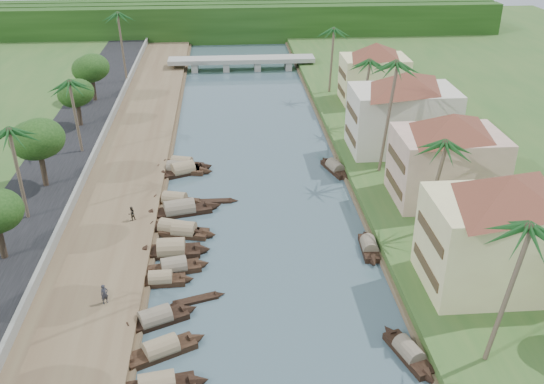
{
  "coord_description": "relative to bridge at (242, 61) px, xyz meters",
  "views": [
    {
      "loc": [
        -3.29,
        -43.38,
        31.7
      ],
      "look_at": [
        1.37,
        15.24,
        2.0
      ],
      "focal_mm": 40.0,
      "sensor_mm": 36.0,
      "label": 1
    }
  ],
  "objects": [
    {
      "name": "right_bank",
      "position": [
        19.0,
        -52.0,
        -1.12
      ],
      "size": [
        16.0,
        180.0,
        1.2
      ],
      "primitive_type": "cube",
      "color": "#2D5421",
      "rests_on": "ground"
    },
    {
      "name": "sampan_8",
      "position": [
        -7.99,
        -61.79,
        -1.31
      ],
      "size": [
        7.04,
        3.26,
        2.14
      ],
      "rotation": [
        0.0,
        0.0,
        -0.25
      ],
      "color": "black",
      "rests_on": "ground"
    },
    {
      "name": "sampan_2",
      "position": [
        -8.83,
        -79.41,
        -1.31
      ],
      "size": [
        7.37,
        4.6,
        2.0
      ],
      "rotation": [
        0.0,
        0.0,
        0.45
      ],
      "color": "black",
      "rests_on": "ground"
    },
    {
      "name": "building_mid",
      "position": [
        19.99,
        -58.0,
        4.41
      ],
      "size": [
        14.11,
        14.11,
        9.7
      ],
      "color": "beige",
      "rests_on": "right_bank"
    },
    {
      "name": "tree_6",
      "position": [
        24.0,
        -41.59,
        4.18
      ],
      "size": [
        4.68,
        4.68,
        6.71
      ],
      "color": "#413225",
      "rests_on": "ground"
    },
    {
      "name": "sampan_9",
      "position": [
        -8.71,
        -57.22,
        -1.3
      ],
      "size": [
        9.69,
        3.98,
        2.38
      ],
      "rotation": [
        0.0,
        0.0,
        0.23
      ],
      "color": "black",
      "rests_on": "ground"
    },
    {
      "name": "building_distant",
      "position": [
        19.99,
        -24.0,
        4.16
      ],
      "size": [
        12.62,
        12.62,
        9.2
      ],
      "color": "beige",
      "rests_on": "right_bank"
    },
    {
      "name": "person_far",
      "position": [
        -13.43,
        -59.69,
        -0.14
      ],
      "size": [
        0.96,
        0.95,
        1.56
      ],
      "primitive_type": "imported",
      "rotation": [
        0.0,
        0.0,
        3.91
      ],
      "color": "#312A22",
      "rests_on": "left_bank"
    },
    {
      "name": "sampan_15",
      "position": [
        10.09,
        -66.2,
        -1.32
      ],
      "size": [
        1.71,
        6.54,
        1.8
      ],
      "rotation": [
        0.0,
        0.0,
        1.52
      ],
      "color": "black",
      "rests_on": "ground"
    },
    {
      "name": "tree_5",
      "position": [
        -24.0,
        -20.96,
        4.73
      ],
      "size": [
        5.07,
        5.07,
        7.22
      ],
      "color": "#413225",
      "rests_on": "ground"
    },
    {
      "name": "tree_4",
      "position": [
        -24.0,
        -32.31,
        4.28
      ],
      "size": [
        4.44,
        4.44,
        6.52
      ],
      "color": "#413225",
      "rests_on": "ground"
    },
    {
      "name": "sampan_16",
      "position": [
        9.97,
        -47.67,
        -1.32
      ],
      "size": [
        3.46,
        7.45,
        1.85
      ],
      "rotation": [
        0.0,
        0.0,
        1.87
      ],
      "color": "black",
      "rests_on": "ground"
    },
    {
      "name": "palm_3",
      "position": [
        16.0,
        -34.54,
        8.44
      ],
      "size": [
        3.2,
        3.2,
        10.72
      ],
      "color": "brown",
      "rests_on": "ground"
    },
    {
      "name": "sampan_10",
      "position": [
        -9.38,
        -54.93,
        -1.31
      ],
      "size": [
        7.61,
        3.52,
        2.08
      ],
      "rotation": [
        0.0,
        0.0,
        -0.27
      ],
      "color": "black",
      "rests_on": "ground"
    },
    {
      "name": "sampan_6",
      "position": [
        -8.59,
        -68.3,
        -1.31
      ],
      "size": [
        6.94,
        2.92,
        2.05
      ],
      "rotation": [
        0.0,
        0.0,
        0.21
      ],
      "color": "black",
      "rests_on": "ground"
    },
    {
      "name": "canoe_2",
      "position": [
        -5.21,
        -54.86,
        -1.62
      ],
      "size": [
        5.96,
        0.89,
        0.87
      ],
      "rotation": [
        0.0,
        0.0,
        -0.0
      ],
      "color": "black",
      "rests_on": "ground"
    },
    {
      "name": "left_bank",
      "position": [
        -16.0,
        -52.0,
        -1.32
      ],
      "size": [
        10.0,
        180.0,
        0.8
      ],
      "primitive_type": "cube",
      "color": "brown",
      "rests_on": "ground"
    },
    {
      "name": "palm_8",
      "position": [
        -20.5,
        -10.5,
        10.89
      ],
      "size": [
        3.2,
        3.2,
        13.06
      ],
      "color": "brown",
      "rests_on": "ground"
    },
    {
      "name": "palm_2",
      "position": [
        15.0,
        -50.49,
        12.24
      ],
      "size": [
        3.2,
        3.2,
        14.67
      ],
      "color": "brown",
      "rests_on": "ground"
    },
    {
      "name": "sampan_4",
      "position": [
        -9.66,
        -70.15,
        -1.32
      ],
      "size": [
        6.13,
        1.62,
        1.8
      ],
      "rotation": [
        0.0,
        0.0,
        0.03
      ],
      "color": "black",
      "rests_on": "ground"
    },
    {
      "name": "ground",
      "position": [
        -0.0,
        -72.0,
        -1.72
      ],
      "size": [
        220.0,
        220.0,
        0.0
      ],
      "primitive_type": "plane",
      "color": "#3C525A",
      "rests_on": "ground"
    },
    {
      "name": "treeline",
      "position": [
        -0.0,
        28.0,
        2.28
      ],
      "size": [
        120.0,
        14.0,
        8.0
      ],
      "color": "#15330E",
      "rests_on": "ground"
    },
    {
      "name": "canoe_1",
      "position": [
        -6.47,
        -72.97,
        -1.62
      ],
      "size": [
        5.32,
        2.39,
        0.86
      ],
      "rotation": [
        0.0,
        0.0,
        0.3
      ],
      "color": "black",
      "rests_on": "ground"
    },
    {
      "name": "sampan_14",
      "position": [
        9.74,
        -81.18,
        -1.32
      ],
      "size": [
        3.38,
        7.17,
        1.79
      ],
      "rotation": [
        0.0,
        0.0,
        1.88
      ],
      "color": "black",
      "rests_on": "ground"
    },
    {
      "name": "palm_5",
      "position": [
        -24.0,
        -59.24,
        9.0
      ],
      "size": [
        3.2,
        3.2,
        11.1
      ],
      "color": "brown",
      "rests_on": "ground"
    },
    {
      "name": "palm_7",
      "position": [
        14.0,
        -18.91,
        9.53
      ],
      "size": [
        3.2,
        3.2,
        11.86
      ],
      "color": "brown",
      "rests_on": "ground"
    },
    {
      "name": "retaining_wall",
      "position": [
        -20.2,
        -52.0,
        -0.37
      ],
      "size": [
        0.4,
        180.0,
        1.1
      ],
      "primitive_type": "cube",
      "color": "slate",
      "rests_on": "left_bank"
    },
    {
      "name": "palm_1",
      "position": [
        16.0,
        -64.95,
        8.71
      ],
      "size": [
        3.2,
        3.2,
        10.98
      ],
      "color": "brown",
      "rests_on": "ground"
    },
    {
      "name": "sampan_12",
      "position": [
        -9.34,
        -46.45,
        -1.31
      ],
      "size": [
        8.82,
        3.29,
        2.08
      ],
      "rotation": [
        0.0,
        0.0,
        -0.2
      ],
      "color": "black",
      "rests_on": "ground"
    },
    {
      "name": "sampan_3",
      "position": [
        -9.61,
        -75.7,
        -1.31
      ],
      "size": [
        7.42,
        4.44,
        2.03
      ],
      "rotation": [
        0.0,
        0.0,
        0.42
      ],
      "color": "black",
      "rests_on": "ground"
    },
    {
      "name": "sampan_13",
      "position": [
        -9.1,
        -45.01,
        -1.31
      ],
      "size": [
        7.55,
        3.56,
        2.06
      ],
      "rotation": [
        0.0,
        0.0,
        -0.28
      ],
      "color": "black",
      "rests_on": "ground"
    },
    {
      "name": "sampan_11",
      "position": [
        -8.87,
        -46.99,
        -1.3
      ],
      "size": [
        8.05,
        4.78,
        2.29
      ],
      "rotation": [
        0.0,
        0.0,
        0.41
      ],
      "color": "black",
      "rests_on": "ground"
    },
    {
      "name": "sampan_7",
      "position": [
        -9.21,
        -61.2,
        -1.31
      ],
      "size": [
        7.65,
        4.17,
        2.05
      ],
      "rotation": [
        0.0,
        0.0,
        -0.37
      ],
      "color": "black",
      "rests_on": "ground"
    },
    {
      "name": "bridge",
      "position": [
        0.0,
        0.0,
        0.0
      ],
      "size": [
        28.0,
        4.0,
        2.4
      ],
      "color": "gray",
      "rests_on": "ground"
    },
    {
      "name": "palm_6",
      "position": [
        -22.0,
        -41.94,
        8.6
      ],
      "size": [
        3.2,
        3.2,
        10.69
      ],
      "color": "brown",
      "rests_on": "ground"
    },
    {
      "name": "person_near",
      "position": [
        -13.85,
        -73.68,
        -0.03
      ],
      "size": [
        0.77,
        0.72,
        1.78
      ],
      "primitive_type": "imported",
      "rotation": [
        0.0,
        0.0,
        0.63
      ],
      "color": "#2A2B33",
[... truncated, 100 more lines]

